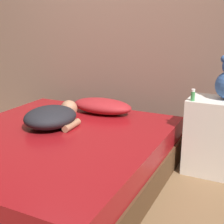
% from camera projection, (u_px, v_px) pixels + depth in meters
% --- Properties ---
extents(ground_plane, '(12.00, 12.00, 0.00)m').
position_uv_depth(ground_plane, '(56.00, 180.00, 2.63)').
color(ground_plane, brown).
extents(wall_back, '(8.00, 0.06, 2.60)m').
position_uv_depth(wall_back, '(118.00, 20.00, 3.32)').
color(wall_back, '#846656').
rests_on(wall_back, ground_plane).
extents(bed, '(1.71, 1.91, 0.41)m').
position_uv_depth(bed, '(54.00, 158.00, 2.57)').
color(bed, '#4C331E').
rests_on(bed, ground_plane).
extents(nightstand, '(0.54, 0.37, 0.66)m').
position_uv_depth(nightstand, '(218.00, 137.00, 2.69)').
color(nightstand, silver).
rests_on(nightstand, ground_plane).
extents(pillow, '(0.62, 0.32, 0.14)m').
position_uv_depth(pillow, '(102.00, 106.00, 3.08)').
color(pillow, maroon).
rests_on(pillow, bed).
extents(person_lying, '(0.45, 0.65, 0.18)m').
position_uv_depth(person_lying, '(53.00, 116.00, 2.70)').
color(person_lying, black).
rests_on(person_lying, bed).
extents(bottle_green, '(0.03, 0.03, 0.10)m').
position_uv_depth(bottle_green, '(193.00, 95.00, 2.55)').
color(bottle_green, '#3D8E4C').
rests_on(bottle_green, nightstand).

